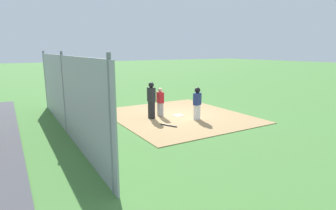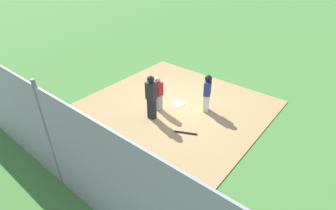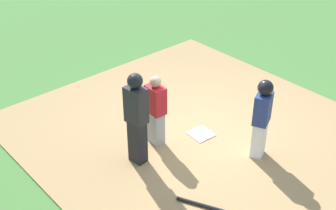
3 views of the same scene
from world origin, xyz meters
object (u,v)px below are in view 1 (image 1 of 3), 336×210
(umpire, at_px, (151,99))
(runner, at_px, (197,101))
(catcher, at_px, (160,102))
(baseball_bat, at_px, (169,125))
(home_plate, at_px, (178,115))

(umpire, xyz_separation_m, runner, (1.36, 1.80, -0.06))
(catcher, distance_m, umpire, 0.70)
(baseball_bat, bearing_deg, umpire, -25.47)
(umpire, bearing_deg, catcher, 11.49)
(catcher, bearing_deg, runner, -49.78)
(home_plate, distance_m, runner, 1.52)
(catcher, xyz_separation_m, baseball_bat, (1.85, -0.61, -0.72))
(catcher, xyz_separation_m, runner, (1.58, 1.17, 0.16))
(runner, relative_size, baseball_bat, 1.91)
(catcher, xyz_separation_m, umpire, (0.22, -0.63, 0.22))
(runner, bearing_deg, catcher, 12.88)
(catcher, relative_size, umpire, 0.80)
(home_plate, bearing_deg, catcher, -115.88)
(runner, distance_m, baseball_bat, 2.00)
(catcher, distance_m, runner, 1.98)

